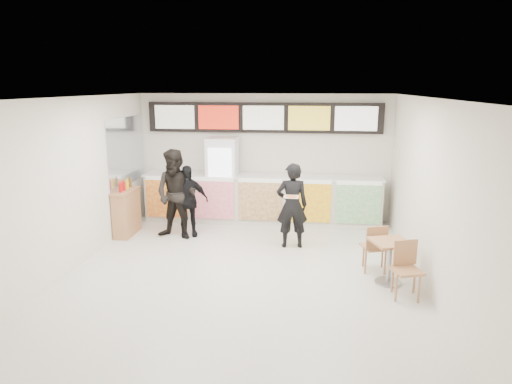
% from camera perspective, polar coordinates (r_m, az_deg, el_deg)
% --- Properties ---
extents(floor, '(7.00, 7.00, 0.00)m').
position_cam_1_polar(floor, '(8.04, -1.71, -10.18)').
color(floor, beige).
rests_on(floor, ground).
extents(ceiling, '(7.00, 7.00, 0.00)m').
position_cam_1_polar(ceiling, '(7.38, -1.87, 11.73)').
color(ceiling, white).
rests_on(ceiling, wall_back).
extents(wall_back, '(6.00, 0.00, 6.00)m').
position_cam_1_polar(wall_back, '(10.98, 0.98, 4.36)').
color(wall_back, silver).
rests_on(wall_back, floor).
extents(wall_left, '(0.00, 7.00, 7.00)m').
position_cam_1_polar(wall_left, '(8.54, -22.10, 0.82)').
color(wall_left, silver).
rests_on(wall_left, floor).
extents(wall_right, '(0.00, 7.00, 7.00)m').
position_cam_1_polar(wall_right, '(7.71, 20.82, -0.32)').
color(wall_right, silver).
rests_on(wall_right, floor).
extents(service_counter, '(5.56, 0.77, 1.14)m').
position_cam_1_polar(service_counter, '(10.77, 0.73, -0.85)').
color(service_counter, silver).
rests_on(service_counter, floor).
extents(menu_board, '(5.50, 0.14, 0.70)m').
position_cam_1_polar(menu_board, '(10.79, 0.95, 9.28)').
color(menu_board, black).
rests_on(menu_board, wall_back).
extents(drinks_fridge, '(0.70, 0.67, 2.00)m').
position_cam_1_polar(drinks_fridge, '(10.82, -4.18, 1.52)').
color(drinks_fridge, white).
rests_on(drinks_fridge, floor).
extents(mirror_panel, '(0.01, 2.00, 1.50)m').
position_cam_1_polar(mirror_panel, '(10.67, -15.87, 4.96)').
color(mirror_panel, '#B2B7BF').
rests_on(mirror_panel, wall_left).
extents(customer_main, '(0.68, 0.51, 1.72)m').
position_cam_1_polar(customer_main, '(9.08, 4.52, -1.70)').
color(customer_main, black).
rests_on(customer_main, floor).
extents(customer_left, '(1.04, 0.87, 1.91)m').
position_cam_1_polar(customer_left, '(9.70, -9.92, -0.31)').
color(customer_left, black).
rests_on(customer_left, floor).
extents(customer_mid, '(0.98, 0.69, 1.55)m').
position_cam_1_polar(customer_mid, '(9.85, -8.63, -1.13)').
color(customer_mid, black).
rests_on(customer_mid, floor).
extents(pizza_slice, '(0.36, 0.36, 0.02)m').
position_cam_1_polar(pizza_slice, '(8.57, 4.42, -0.55)').
color(pizza_slice, beige).
rests_on(pizza_slice, customer_main).
extents(cafe_table, '(0.86, 1.54, 0.87)m').
position_cam_1_polar(cafe_table, '(7.81, 16.39, -7.45)').
color(cafe_table, '#AB744E').
rests_on(cafe_table, floor).
extents(condiment_ledge, '(0.36, 0.89, 1.19)m').
position_cam_1_polar(condiment_ledge, '(10.30, -15.87, -2.39)').
color(condiment_ledge, '#AB744E').
rests_on(condiment_ledge, floor).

